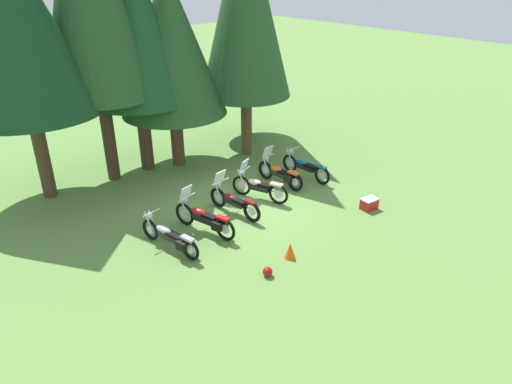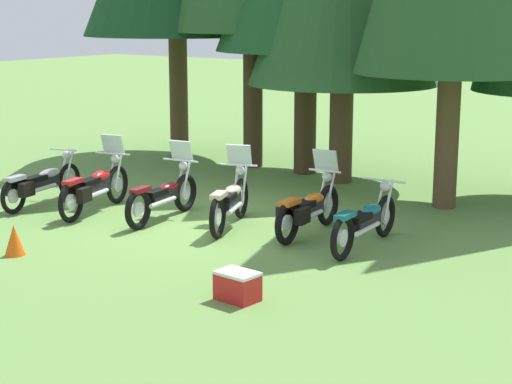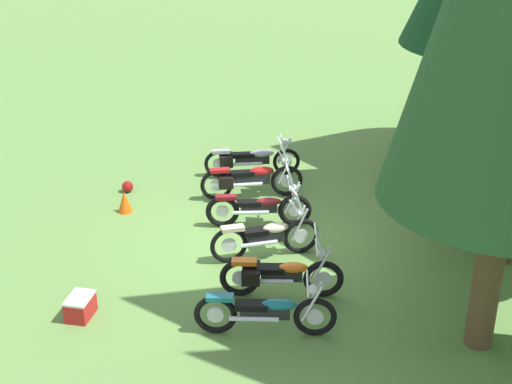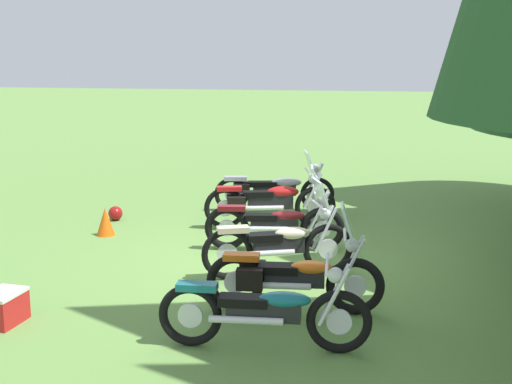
{
  "view_description": "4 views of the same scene",
  "coord_description": "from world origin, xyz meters",
  "px_view_note": "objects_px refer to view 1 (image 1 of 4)",
  "views": [
    {
      "loc": [
        -9.19,
        -10.8,
        7.66
      ],
      "look_at": [
        -0.02,
        -0.48,
        0.74
      ],
      "focal_mm": 33.29,
      "sensor_mm": 36.0,
      "label": 1
    },
    {
      "loc": [
        9.11,
        -11.4,
        3.75
      ],
      "look_at": [
        0.85,
        0.7,
        0.55
      ],
      "focal_mm": 59.5,
      "sensor_mm": 36.0,
      "label": 2
    },
    {
      "loc": [
        12.87,
        0.97,
        6.95
      ],
      "look_at": [
        -0.72,
        -0.17,
        0.75
      ],
      "focal_mm": 50.29,
      "sensor_mm": 36.0,
      "label": 3
    },
    {
      "loc": [
        10.53,
        1.42,
        3.26
      ],
      "look_at": [
        -0.69,
        -0.42,
        0.93
      ],
      "focal_mm": 51.27,
      "sensor_mm": 36.0,
      "label": 4
    }
  ],
  "objects_px": {
    "picnic_cooler": "(369,204)",
    "pine_tree_0": "(13,22)",
    "motorcycle_2": "(234,202)",
    "pine_tree_3": "(170,43)",
    "pine_tree_2": "(133,27)",
    "dropped_helmet": "(268,272)",
    "motorcycle_4": "(281,174)",
    "traffic_cone": "(290,250)",
    "motorcycle_1": "(205,218)",
    "pine_tree_4": "(245,3)",
    "motorcycle_3": "(259,187)",
    "motorcycle_0": "(171,237)",
    "motorcycle_5": "(305,167)"
  },
  "relations": [
    {
      "from": "motorcycle_3",
      "to": "motorcycle_5",
      "type": "relative_size",
      "value": 0.9
    },
    {
      "from": "traffic_cone",
      "to": "dropped_helmet",
      "type": "height_order",
      "value": "traffic_cone"
    },
    {
      "from": "motorcycle_0",
      "to": "pine_tree_2",
      "type": "bearing_deg",
      "value": -33.71
    },
    {
      "from": "dropped_helmet",
      "to": "picnic_cooler",
      "type": "bearing_deg",
      "value": 5.27
    },
    {
      "from": "motorcycle_5",
      "to": "picnic_cooler",
      "type": "distance_m",
      "value": 3.18
    },
    {
      "from": "picnic_cooler",
      "to": "traffic_cone",
      "type": "bearing_deg",
      "value": -176.27
    },
    {
      "from": "pine_tree_2",
      "to": "dropped_helmet",
      "type": "bearing_deg",
      "value": -98.77
    },
    {
      "from": "motorcycle_0",
      "to": "pine_tree_4",
      "type": "bearing_deg",
      "value": -66.55
    },
    {
      "from": "motorcycle_3",
      "to": "picnic_cooler",
      "type": "height_order",
      "value": "motorcycle_3"
    },
    {
      "from": "motorcycle_2",
      "to": "motorcycle_5",
      "type": "height_order",
      "value": "motorcycle_2"
    },
    {
      "from": "motorcycle_0",
      "to": "pine_tree_4",
      "type": "relative_size",
      "value": 0.24
    },
    {
      "from": "pine_tree_0",
      "to": "picnic_cooler",
      "type": "bearing_deg",
      "value": -46.78
    },
    {
      "from": "pine_tree_0",
      "to": "picnic_cooler",
      "type": "xyz_separation_m",
      "value": [
        7.64,
        -8.13,
        -5.65
      ]
    },
    {
      "from": "motorcycle_1",
      "to": "motorcycle_4",
      "type": "height_order",
      "value": "motorcycle_1"
    },
    {
      "from": "motorcycle_1",
      "to": "pine_tree_2",
      "type": "relative_size",
      "value": 0.29
    },
    {
      "from": "pine_tree_0",
      "to": "traffic_cone",
      "type": "height_order",
      "value": "pine_tree_0"
    },
    {
      "from": "motorcycle_3",
      "to": "traffic_cone",
      "type": "xyz_separation_m",
      "value": [
        -1.75,
        -3.26,
        -0.24
      ]
    },
    {
      "from": "motorcycle_0",
      "to": "motorcycle_4",
      "type": "xyz_separation_m",
      "value": [
        5.39,
        1.02,
        0.02
      ]
    },
    {
      "from": "motorcycle_5",
      "to": "traffic_cone",
      "type": "bearing_deg",
      "value": 126.1
    },
    {
      "from": "pine_tree_0",
      "to": "pine_tree_2",
      "type": "distance_m",
      "value": 3.87
    },
    {
      "from": "motorcycle_4",
      "to": "pine_tree_0",
      "type": "xyz_separation_m",
      "value": [
        -6.71,
        4.81,
        5.39
      ]
    },
    {
      "from": "motorcycle_1",
      "to": "pine_tree_4",
      "type": "relative_size",
      "value": 0.24
    },
    {
      "from": "motorcycle_4",
      "to": "picnic_cooler",
      "type": "bearing_deg",
      "value": -167.87
    },
    {
      "from": "pine_tree_0",
      "to": "pine_tree_2",
      "type": "relative_size",
      "value": 1.07
    },
    {
      "from": "motorcycle_5",
      "to": "pine_tree_4",
      "type": "distance_m",
      "value": 6.56
    },
    {
      "from": "motorcycle_1",
      "to": "motorcycle_3",
      "type": "relative_size",
      "value": 1.11
    },
    {
      "from": "motorcycle_5",
      "to": "motorcycle_1",
      "type": "bearing_deg",
      "value": 95.3
    },
    {
      "from": "motorcycle_0",
      "to": "motorcycle_2",
      "type": "relative_size",
      "value": 1.05
    },
    {
      "from": "pine_tree_3",
      "to": "picnic_cooler",
      "type": "height_order",
      "value": "pine_tree_3"
    },
    {
      "from": "motorcycle_2",
      "to": "motorcycle_4",
      "type": "xyz_separation_m",
      "value": [
        2.68,
        0.56,
        0.01
      ]
    },
    {
      "from": "pine_tree_2",
      "to": "picnic_cooler",
      "type": "distance_m",
      "value": 10.25
    },
    {
      "from": "dropped_helmet",
      "to": "motorcycle_0",
      "type": "bearing_deg",
      "value": 113.77
    },
    {
      "from": "pine_tree_2",
      "to": "dropped_helmet",
      "type": "distance_m",
      "value": 10.04
    },
    {
      "from": "motorcycle_0",
      "to": "traffic_cone",
      "type": "distance_m",
      "value": 3.43
    },
    {
      "from": "motorcycle_2",
      "to": "dropped_helmet",
      "type": "distance_m",
      "value": 3.57
    },
    {
      "from": "motorcycle_2",
      "to": "pine_tree_3",
      "type": "distance_m",
      "value": 6.52
    },
    {
      "from": "motorcycle_2",
      "to": "traffic_cone",
      "type": "bearing_deg",
      "value": 164.7
    },
    {
      "from": "motorcycle_3",
      "to": "pine_tree_2",
      "type": "xyz_separation_m",
      "value": [
        -1.5,
        4.98,
        4.93
      ]
    },
    {
      "from": "pine_tree_0",
      "to": "picnic_cooler",
      "type": "distance_m",
      "value": 12.5
    },
    {
      "from": "motorcycle_4",
      "to": "pine_tree_4",
      "type": "height_order",
      "value": "pine_tree_4"
    },
    {
      "from": "pine_tree_3",
      "to": "motorcycle_5",
      "type": "bearing_deg",
      "value": -56.86
    },
    {
      "from": "motorcycle_1",
      "to": "pine_tree_3",
      "type": "bearing_deg",
      "value": -38.44
    },
    {
      "from": "pine_tree_2",
      "to": "pine_tree_3",
      "type": "xyz_separation_m",
      "value": [
        1.17,
        -0.44,
        -0.62
      ]
    },
    {
      "from": "motorcycle_3",
      "to": "pine_tree_0",
      "type": "bearing_deg",
      "value": 26.41
    },
    {
      "from": "motorcycle_1",
      "to": "motorcycle_5",
      "type": "height_order",
      "value": "motorcycle_1"
    },
    {
      "from": "picnic_cooler",
      "to": "pine_tree_0",
      "type": "bearing_deg",
      "value": 133.22
    },
    {
      "from": "motorcycle_0",
      "to": "motorcycle_5",
      "type": "bearing_deg",
      "value": -92.26
    },
    {
      "from": "motorcycle_0",
      "to": "pine_tree_3",
      "type": "relative_size",
      "value": 0.31
    },
    {
      "from": "motorcycle_3",
      "to": "motorcycle_2",
      "type": "bearing_deg",
      "value": 80.4
    },
    {
      "from": "pine_tree_0",
      "to": "dropped_helmet",
      "type": "height_order",
      "value": "pine_tree_0"
    }
  ]
}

